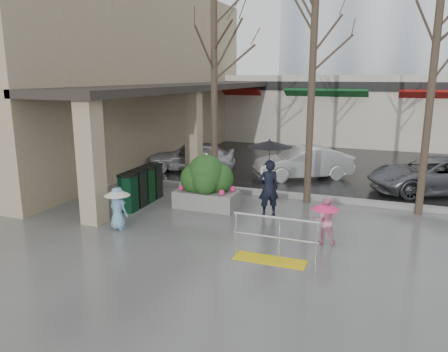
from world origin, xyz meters
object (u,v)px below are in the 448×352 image
Objects in this scene: handrail at (273,245)px; car_a at (192,156)px; car_c at (436,175)px; child_blue at (118,204)px; woman at (269,169)px; child_pink at (325,217)px; car_b at (303,163)px; tree_west at (214,40)px; planter at (207,183)px; tree_mideast at (436,42)px; news_boxes at (142,186)px; tree_midwest at (314,32)px.

handrail is 0.51× the size of car_a.
child_blue is at bearing -71.89° from car_c.
woman is at bearing 107.42° from handrail.
child_blue is (-5.25, -0.95, 0.03)m from child_pink.
car_a is at bearing -76.72° from woman.
car_b is (4.72, 0.30, 0.00)m from car_a.
car_b is at bearing 76.00° from car_a.
tree_west is 4.62m from planter.
tree_mideast is at bearing 0.00° from tree_west.
tree_west is 1.50× the size of car_c.
car_c is (8.12, 7.06, -0.06)m from child_blue.
child_pink is 6.01m from news_boxes.
planter reaches higher than car_a.
planter reaches higher than handrail.
tree_mideast is (3.30, -0.00, -0.37)m from tree_midwest.
planter is at bearing -36.77° from child_pink.
car_a is at bearing 160.97° from tree_mideast.
woman reaches higher than car_b.
child_pink is 0.55× the size of news_boxes.
tree_west reaches higher than car_a.
child_pink is at bearing -17.17° from car_b.
news_boxes is at bearing -26.64° from woman.
woman is at bearing -53.96° from child_pink.
tree_midwest is 5.74m from car_b.
tree_west is at bearing 124.99° from handrail.
planter is at bearing 9.03° from news_boxes.
planter is at bearing -148.97° from tree_midwest.
planter is (1.42, 2.61, 0.11)m from child_blue.
tree_midwest is 1.08× the size of tree_mideast.
tree_midwest is 5.75m from child_pink.
planter is 0.92× the size of news_boxes.
tree_midwest is 3.32m from tree_mideast.
tree_west reaches higher than car_c.
child_blue is at bearing -150.32° from tree_mideast.
planter is (-6.08, -1.67, -4.07)m from tree_mideast.
handrail is at bearing -55.01° from tree_west.
car_a reaches higher than child_blue.
tree_west reaches higher than car_b.
woman is at bearing -69.08° from car_c.
woman is 6.76m from car_a.
tree_mideast reaches higher than handrail.
child_blue is 0.30× the size of car_b.
woman is 1.96× the size of child_blue.
tree_mideast is 6.77m from car_b.
tree_mideast is 5.10m from car_c.
car_c is at bearing 35.41° from tree_midwest.
tree_midwest is 1.54× the size of car_c.
car_c is at bearing 70.83° from car_a.
woman reaches higher than planter.
child_blue is (-1.00, -4.27, -4.40)m from tree_west.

